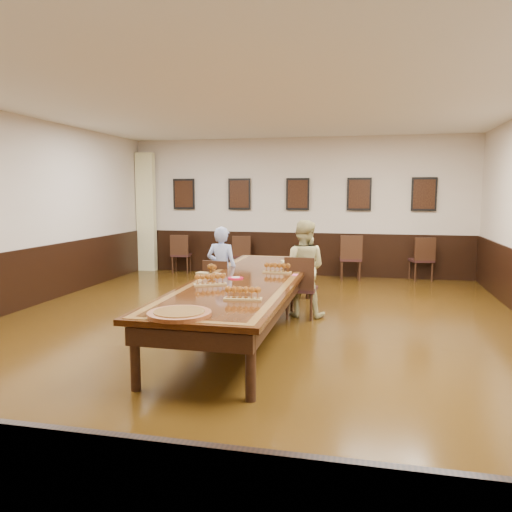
% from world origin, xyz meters
% --- Properties ---
extents(floor, '(8.00, 10.00, 0.02)m').
position_xyz_m(floor, '(0.00, 0.00, -0.01)').
color(floor, black).
rests_on(floor, ground).
extents(ceiling, '(8.00, 10.00, 0.02)m').
position_xyz_m(ceiling, '(0.00, 0.00, 3.21)').
color(ceiling, white).
rests_on(ceiling, floor).
extents(wall_back, '(8.00, 0.02, 3.20)m').
position_xyz_m(wall_back, '(0.00, 5.01, 1.60)').
color(wall_back, beige).
rests_on(wall_back, floor).
extents(chair_man, '(0.46, 0.49, 0.87)m').
position_xyz_m(chair_man, '(-0.69, 0.92, 0.44)').
color(chair_man, black).
rests_on(chair_man, floor).
extents(chair_woman, '(0.48, 0.51, 0.97)m').
position_xyz_m(chair_woman, '(0.63, 0.92, 0.48)').
color(chair_woman, black).
rests_on(chair_woman, floor).
extents(spare_chair_a, '(0.50, 0.54, 0.93)m').
position_xyz_m(spare_chair_a, '(-2.79, 4.66, 0.47)').
color(spare_chair_a, black).
rests_on(spare_chair_a, floor).
extents(spare_chair_b, '(0.54, 0.56, 0.92)m').
position_xyz_m(spare_chair_b, '(-1.33, 4.83, 0.46)').
color(spare_chair_b, black).
rests_on(spare_chair_b, floor).
extents(spare_chair_c, '(0.52, 0.56, 1.01)m').
position_xyz_m(spare_chair_c, '(1.25, 4.52, 0.50)').
color(spare_chair_c, black).
rests_on(spare_chair_c, floor).
extents(spare_chair_d, '(0.56, 0.59, 0.97)m').
position_xyz_m(spare_chair_d, '(2.78, 4.79, 0.49)').
color(spare_chair_d, black).
rests_on(spare_chair_d, floor).
extents(person_man, '(0.54, 0.39, 1.40)m').
position_xyz_m(person_man, '(-0.68, 1.01, 0.70)').
color(person_man, '#4C6AC0').
rests_on(person_man, floor).
extents(person_woman, '(0.78, 0.62, 1.51)m').
position_xyz_m(person_woman, '(0.63, 1.02, 0.76)').
color(person_woman, '#C9BE7E').
rests_on(person_woman, floor).
extents(pink_phone, '(0.08, 0.14, 0.01)m').
position_xyz_m(pink_phone, '(0.60, 0.39, 0.76)').
color(pink_phone, '#FF549C').
rests_on(pink_phone, conference_table).
extents(curtain, '(0.45, 0.18, 2.90)m').
position_xyz_m(curtain, '(-3.75, 4.82, 1.45)').
color(curtain, beige).
rests_on(curtain, floor).
extents(wainscoting, '(8.00, 10.00, 1.00)m').
position_xyz_m(wainscoting, '(0.00, 0.00, 0.50)').
color(wainscoting, black).
rests_on(wainscoting, floor).
extents(conference_table, '(1.40, 5.00, 0.76)m').
position_xyz_m(conference_table, '(0.00, 0.00, 0.61)').
color(conference_table, black).
rests_on(conference_table, floor).
extents(posters, '(6.14, 0.04, 0.74)m').
position_xyz_m(posters, '(0.00, 4.94, 1.90)').
color(posters, black).
rests_on(posters, wall_back).
extents(flight_a, '(0.45, 0.24, 0.16)m').
position_xyz_m(flight_a, '(-0.59, 0.16, 0.83)').
color(flight_a, olive).
rests_on(flight_a, conference_table).
extents(flight_b, '(0.42, 0.15, 0.16)m').
position_xyz_m(flight_b, '(0.32, 0.52, 0.82)').
color(flight_b, olive).
rests_on(flight_b, conference_table).
extents(flight_c, '(0.43, 0.30, 0.16)m').
position_xyz_m(flight_c, '(-0.34, -0.64, 0.82)').
color(flight_c, olive).
rests_on(flight_c, conference_table).
extents(flight_d, '(0.43, 0.18, 0.16)m').
position_xyz_m(flight_d, '(0.28, -1.41, 0.82)').
color(flight_d, olive).
rests_on(flight_d, conference_table).
extents(red_plate_grp, '(0.21, 0.21, 0.03)m').
position_xyz_m(red_plate_grp, '(-0.16, -0.10, 0.76)').
color(red_plate_grp, red).
rests_on(red_plate_grp, conference_table).
extents(carved_platter, '(0.68, 0.68, 0.05)m').
position_xyz_m(carved_platter, '(-0.15, -2.23, 0.77)').
color(carved_platter, '#632C13').
rests_on(carved_platter, conference_table).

